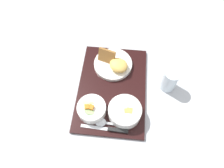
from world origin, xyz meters
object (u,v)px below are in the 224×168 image
Objects in this scene: knife at (113,130)px; spoon at (105,123)px; bowl_salad at (92,109)px; plate_main at (114,64)px; bowl_soup at (125,111)px; glass_water at (169,81)px.

knife is 1.26× the size of spoon.
plate_main reaches higher than bowl_salad.
plate_main is (0.23, 0.08, -0.01)m from bowl_soup.
bowl_soup is at bearing -117.60° from knife.
spoon is at bearing -125.78° from bowl_salad.
plate_main is 0.26m from glass_water.
plate_main reaches higher than knife.
glass_water is (0.24, -0.22, 0.03)m from knife.
plate_main is at bearing -82.93° from knife.
knife is at bearing -173.45° from plate_main.
bowl_salad is 0.36m from glass_water.
plate_main is at bearing -14.47° from bowl_salad.
spoon is at bearing 130.53° from glass_water.
bowl_soup is 0.09m from spoon.
knife is at bearing 151.88° from bowl_soup.
bowl_salad is 0.78× the size of spoon.
plate_main is 0.29m from spoon.
knife is at bearing -125.41° from bowl_salad.
knife is (-0.31, -0.04, -0.01)m from plate_main.
glass_water is at bearing -61.57° from bowl_salad.
bowl_salad is at bearing 92.06° from bowl_soup.
bowl_soup is 0.24m from glass_water.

